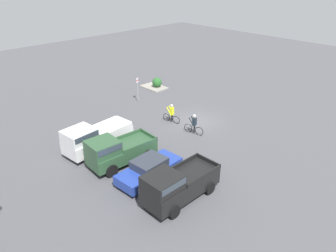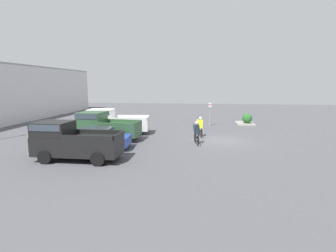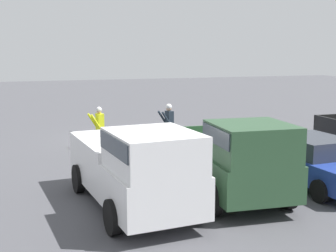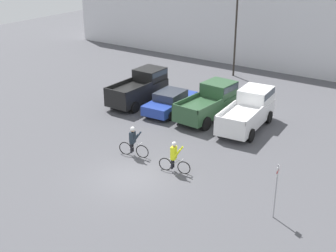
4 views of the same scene
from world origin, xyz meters
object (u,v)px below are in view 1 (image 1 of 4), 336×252
at_px(pickup_truck_0, 176,184).
at_px(cyclist_1, 194,124).
at_px(fire_lane_sign, 138,87).
at_px(pickup_truck_2, 93,138).
at_px(shrub, 157,82).
at_px(cyclist_0, 172,113).
at_px(pickup_truck_1, 116,150).
at_px(sedan_0, 149,169).

relative_size(pickup_truck_0, cyclist_1, 2.81).
distance_m(pickup_truck_0, fire_lane_sign, 16.15).
xyz_separation_m(pickup_truck_2, shrub, (7.09, -12.84, -0.45)).
relative_size(pickup_truck_0, cyclist_0, 2.88).
distance_m(pickup_truck_1, shrub, 16.08).
xyz_separation_m(pickup_truck_0, shrub, (15.44, -12.52, -0.47)).
relative_size(pickup_truck_2, shrub, 5.11).
bearing_deg(pickup_truck_1, sedan_0, -169.02).
bearing_deg(pickup_truck_1, pickup_truck_2, 2.31).
xyz_separation_m(pickup_truck_2, fire_lane_sign, (5.44, -8.71, 0.42)).
height_order(pickup_truck_0, cyclist_1, pickup_truck_0).
relative_size(sedan_0, fire_lane_sign, 1.81).
bearing_deg(shrub, pickup_truck_0, 140.97).
bearing_deg(cyclist_1, cyclist_0, -4.80).
bearing_deg(pickup_truck_0, pickup_truck_1, 2.18).
xyz_separation_m(pickup_truck_0, cyclist_0, (7.92, -7.41, -0.31)).
distance_m(sedan_0, cyclist_1, 7.19).
bearing_deg(cyclist_1, pickup_truck_0, 125.10).
bearing_deg(fire_lane_sign, pickup_truck_0, 148.72).
height_order(pickup_truck_0, pickup_truck_2, pickup_truck_0).
relative_size(sedan_0, pickup_truck_2, 0.85).
distance_m(sedan_0, shrub, 17.56).
xyz_separation_m(cyclist_1, fire_lane_sign, (8.76, -1.22, 0.67)).
xyz_separation_m(pickup_truck_0, sedan_0, (2.80, -0.33, -0.43)).
bearing_deg(shrub, fire_lane_sign, 111.69).
height_order(pickup_truck_1, cyclist_1, pickup_truck_1).
height_order(sedan_0, cyclist_1, cyclist_1).
relative_size(pickup_truck_2, cyclist_1, 3.11).
distance_m(pickup_truck_2, cyclist_0, 7.75).
distance_m(pickup_truck_1, fire_lane_sign, 11.87).
height_order(cyclist_0, fire_lane_sign, fire_lane_sign).
relative_size(sedan_0, cyclist_1, 2.64).
bearing_deg(cyclist_0, pickup_truck_0, 136.92).
relative_size(pickup_truck_0, fire_lane_sign, 1.92).
bearing_deg(cyclist_0, fire_lane_sign, -9.42).
bearing_deg(cyclist_0, cyclist_1, 175.20).
height_order(cyclist_0, shrub, cyclist_0).
distance_m(pickup_truck_0, cyclist_0, 10.85).
bearing_deg(shrub, pickup_truck_2, 118.89).
xyz_separation_m(pickup_truck_0, fire_lane_sign, (13.80, -8.38, 0.40)).
xyz_separation_m(sedan_0, fire_lane_sign, (11.00, -8.05, 0.83)).
relative_size(pickup_truck_0, pickup_truck_1, 1.01).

